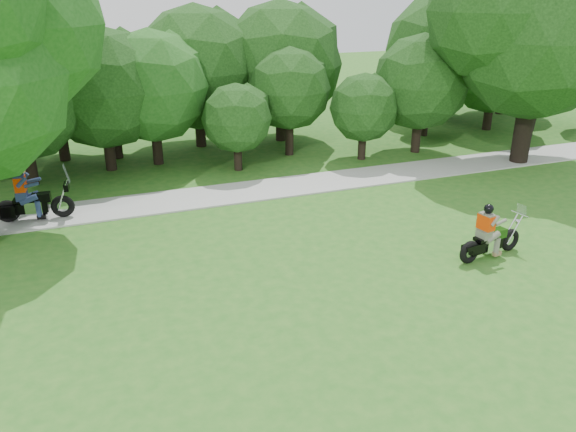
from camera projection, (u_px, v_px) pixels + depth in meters
ground at (400, 281)px, 14.82m from camera, size 100.00×100.00×0.00m
walkway at (292, 186)px, 21.73m from camera, size 60.00×2.20×0.06m
tree_line at (214, 72)px, 25.67m from camera, size 39.59×11.44×7.56m
big_tree_east at (534, 17)px, 22.74m from camera, size 9.07×6.89×10.46m
chopper_motorcycle at (489, 238)px, 15.85m from camera, size 2.33×0.78×1.67m
touring_motorcycle at (29, 201)px, 18.24m from camera, size 2.45×0.84×1.87m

